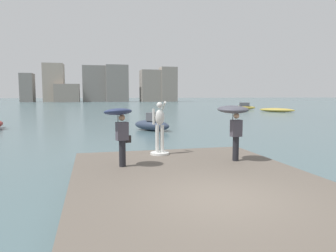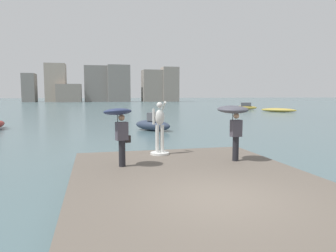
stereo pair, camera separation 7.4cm
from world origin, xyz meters
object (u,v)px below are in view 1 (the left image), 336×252
onlooker_right (234,116)px  boat_mid (152,124)px  onlooker_left (120,122)px  boat_rightward (277,110)px  boat_leftward (243,107)px  statue_white_figure (160,131)px

onlooker_right → boat_mid: size_ratio=0.59×
onlooker_left → onlooker_right: onlooker_right is taller
boat_mid → boat_rightward: 31.73m
boat_mid → onlooker_right: bearing=-88.1°
boat_mid → boat_leftward: boat_mid is taller
onlooker_left → onlooker_right: bearing=-0.3°
onlooker_left → onlooker_right: (4.03, -0.02, 0.15)m
onlooker_right → boat_rightward: (23.59, 34.10, -1.72)m
statue_white_figure → onlooker_left: 2.54m
onlooker_right → boat_mid: onlooker_right is taller
statue_white_figure → onlooker_right: size_ratio=1.05×
boat_mid → boat_rightward: (24.04, 20.72, -0.19)m
statue_white_figure → boat_leftward: size_ratio=0.46×
boat_leftward → onlooker_left: bearing=-121.5°
onlooker_right → boat_leftward: size_ratio=0.43×
onlooker_right → statue_white_figure: bearing=142.0°
onlooker_left → boat_mid: 13.91m
onlooker_right → boat_leftward: bearing=62.7°
boat_rightward → statue_white_figure: bearing=-128.7°
onlooker_left → boat_mid: size_ratio=0.59×
statue_white_figure → boat_leftward: statue_white_figure is taller
onlooker_right → boat_mid: 13.48m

